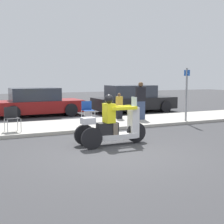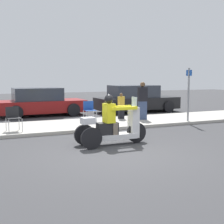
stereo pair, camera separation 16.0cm
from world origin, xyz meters
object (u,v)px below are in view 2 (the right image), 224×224
(spectator_end_of_line, at_px, (142,101))
(folding_chair_curbside, at_px, (13,116))
(parked_car_lot_left, at_px, (40,102))
(spectator_far_back, at_px, (121,106))
(motorcycle_trike, at_px, (112,127))
(parked_car_lot_far, at_px, (136,99))
(folding_chair_set_back, at_px, (89,109))
(street_sign, at_px, (188,92))

(spectator_end_of_line, distance_m, folding_chair_curbside, 5.50)
(parked_car_lot_left, bearing_deg, spectator_far_back, -50.83)
(motorcycle_trike, relative_size, parked_car_lot_left, 0.51)
(spectator_end_of_line, bearing_deg, parked_car_lot_far, 65.99)
(folding_chair_curbside, distance_m, parked_car_lot_far, 8.19)
(folding_chair_set_back, relative_size, parked_car_lot_left, 0.19)
(spectator_far_back, relative_size, parked_car_lot_left, 0.27)
(folding_chair_set_back, height_order, parked_car_lot_far, parked_car_lot_far)
(spectator_end_of_line, distance_m, folding_chair_set_back, 2.33)
(spectator_far_back, xyz_separation_m, parked_car_lot_far, (2.31, 2.93, 0.04))
(spectator_far_back, distance_m, folding_chair_curbside, 4.88)
(spectator_far_back, height_order, parked_car_lot_far, parked_car_lot_far)
(folding_chair_curbside, height_order, parked_car_lot_left, parked_car_lot_left)
(spectator_end_of_line, xyz_separation_m, parked_car_lot_left, (-3.59, 4.08, -0.23))
(motorcycle_trike, relative_size, spectator_far_back, 1.90)
(parked_car_lot_left, distance_m, parked_car_lot_far, 5.19)
(parked_car_lot_far, relative_size, street_sign, 2.09)
(motorcycle_trike, xyz_separation_m, folding_chair_set_back, (0.78, 4.13, 0.09))
(folding_chair_set_back, xyz_separation_m, parked_car_lot_far, (3.81, 2.95, 0.08))
(folding_chair_curbside, bearing_deg, motorcycle_trike, -49.67)
(parked_car_lot_far, bearing_deg, street_sign, -90.78)
(folding_chair_curbside, relative_size, parked_car_lot_far, 0.18)
(folding_chair_curbside, xyz_separation_m, folding_chair_set_back, (3.21, 1.27, 0.00))
(spectator_far_back, bearing_deg, spectator_end_of_line, -38.22)
(parked_car_lot_far, height_order, street_sign, street_sign)
(spectator_end_of_line, bearing_deg, street_sign, -38.54)
(parked_car_lot_left, relative_size, street_sign, 1.93)
(spectator_far_back, bearing_deg, motorcycle_trike, -118.73)
(motorcycle_trike, xyz_separation_m, folding_chair_curbside, (-2.43, 2.86, 0.09))
(motorcycle_trike, bearing_deg, parked_car_lot_far, 57.10)
(motorcycle_trike, bearing_deg, street_sign, 27.75)
(parked_car_lot_left, bearing_deg, spectator_end_of_line, -48.66)
(spectator_end_of_line, bearing_deg, motorcycle_trike, -130.19)
(spectator_end_of_line, relative_size, parked_car_lot_far, 0.35)
(spectator_end_of_line, xyz_separation_m, parked_car_lot_far, (1.57, 3.51, -0.20))
(folding_chair_set_back, xyz_separation_m, street_sign, (3.74, -1.76, 0.69))
(parked_car_lot_far, bearing_deg, spectator_far_back, -128.20)
(motorcycle_trike, distance_m, parked_car_lot_far, 8.44)
(parked_car_lot_left, relative_size, parked_car_lot_far, 0.92)
(folding_chair_curbside, xyz_separation_m, parked_car_lot_far, (7.01, 4.23, 0.08))
(spectator_far_back, height_order, folding_chair_curbside, spectator_far_back)
(parked_car_lot_left, bearing_deg, motorcycle_trike, -85.73)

